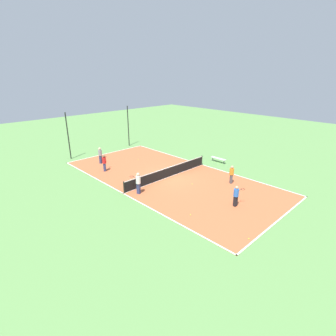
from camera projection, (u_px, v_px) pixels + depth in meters
ground_plane at (168, 177)px, 23.75m from camera, size 80.00×80.00×0.00m
court_surface at (168, 177)px, 23.74m from camera, size 9.89×20.56×0.02m
tennis_net at (168, 172)px, 23.57m from camera, size 9.69×0.10×0.99m
bench at (218, 159)px, 27.56m from camera, size 0.36×1.74×0.45m
player_coach_red at (104, 162)px, 24.87m from camera, size 0.88×0.91×1.62m
player_near_white at (138, 182)px, 20.19m from camera, size 0.62×0.99×1.74m
player_center_orange at (232, 173)px, 22.14m from camera, size 0.51×0.51×1.58m
player_baseline_gray at (100, 154)px, 26.98m from camera, size 0.49×0.49×1.71m
player_near_blue at (236, 195)px, 18.32m from camera, size 0.99×0.56×1.56m
tennis_ball_left_sideline at (190, 215)px, 17.41m from camera, size 0.07×0.07×0.07m
tennis_ball_midcourt at (192, 184)px, 22.21m from camera, size 0.07×0.07×0.07m
tennis_ball_far_baseline at (249, 239)px, 14.93m from camera, size 0.07×0.07×0.07m
tennis_ball_right_alley at (138, 159)px, 28.43m from camera, size 0.07×0.07×0.07m
fence_post_back_left at (68, 136)px, 27.96m from camera, size 0.12×0.12×5.06m
fence_post_back_right at (128, 126)px, 33.08m from camera, size 0.12×0.12×5.06m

